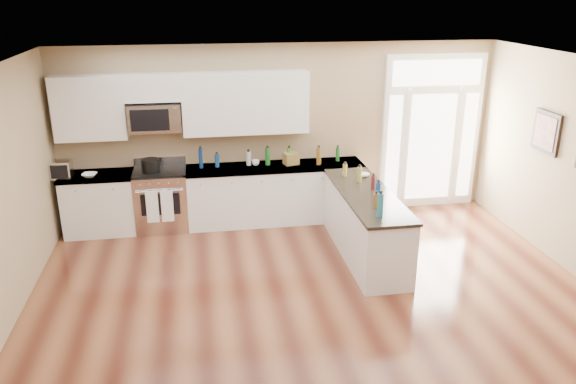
{
  "coord_description": "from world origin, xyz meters",
  "views": [
    {
      "loc": [
        -1.33,
        -4.72,
        3.6
      ],
      "look_at": [
        -0.22,
        2.0,
        1.11
      ],
      "focal_mm": 35.0,
      "sensor_mm": 36.0,
      "label": 1
    }
  ],
  "objects_px": {
    "stockpot": "(151,165)",
    "toaster_oven": "(61,169)",
    "peninsula_cabinet": "(365,226)",
    "kitchen_range": "(162,199)"
  },
  "relations": [
    {
      "from": "stockpot",
      "to": "toaster_oven",
      "type": "relative_size",
      "value": 0.9
    },
    {
      "from": "stockpot",
      "to": "peninsula_cabinet",
      "type": "bearing_deg",
      "value": -25.46
    },
    {
      "from": "kitchen_range",
      "to": "toaster_oven",
      "type": "height_order",
      "value": "toaster_oven"
    },
    {
      "from": "stockpot",
      "to": "toaster_oven",
      "type": "bearing_deg",
      "value": -177.56
    },
    {
      "from": "kitchen_range",
      "to": "stockpot",
      "type": "height_order",
      "value": "stockpot"
    },
    {
      "from": "peninsula_cabinet",
      "to": "toaster_oven",
      "type": "distance_m",
      "value": 4.53
    },
    {
      "from": "kitchen_range",
      "to": "stockpot",
      "type": "bearing_deg",
      "value": -167.38
    },
    {
      "from": "kitchen_range",
      "to": "stockpot",
      "type": "xyz_separation_m",
      "value": [
        -0.12,
        -0.03,
        0.58
      ]
    },
    {
      "from": "peninsula_cabinet",
      "to": "kitchen_range",
      "type": "height_order",
      "value": "kitchen_range"
    },
    {
      "from": "peninsula_cabinet",
      "to": "stockpot",
      "type": "height_order",
      "value": "stockpot"
    }
  ]
}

